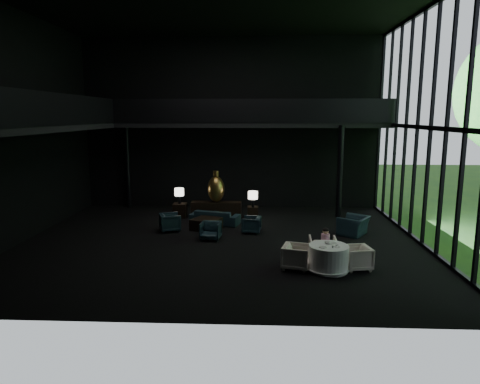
{
  "coord_description": "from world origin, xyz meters",
  "views": [
    {
      "loc": [
        1.3,
        -14.46,
        4.4
      ],
      "look_at": [
        0.64,
        0.5,
        1.72
      ],
      "focal_mm": 32.0,
      "sensor_mm": 36.0,
      "label": 1
    }
  ],
  "objects_px": {
    "side_table_right": "(253,212)",
    "dining_chair_west": "(296,256)",
    "table_lamp_left": "(179,193)",
    "lounge_armchair_south": "(211,231)",
    "console": "(216,210)",
    "coffee_table": "(206,224)",
    "child": "(325,237)",
    "bronze_urn": "(216,189)",
    "side_table_left": "(180,210)",
    "dining_table": "(328,260)",
    "dining_chair_north": "(323,247)",
    "sofa": "(215,215)",
    "table_lamp_right": "(253,196)",
    "lounge_armchair_west": "(170,222)",
    "dining_chair_east": "(357,257)",
    "window_armchair": "(354,223)",
    "lounge_armchair_east": "(251,225)"
  },
  "relations": [
    {
      "from": "coffee_table",
      "to": "dining_table",
      "type": "relative_size",
      "value": 0.76
    },
    {
      "from": "table_lamp_right",
      "to": "coffee_table",
      "type": "xyz_separation_m",
      "value": [
        -1.8,
        -1.8,
        -0.79
      ]
    },
    {
      "from": "console",
      "to": "table_lamp_right",
      "type": "height_order",
      "value": "table_lamp_right"
    },
    {
      "from": "coffee_table",
      "to": "lounge_armchair_south",
      "type": "bearing_deg",
      "value": -76.89
    },
    {
      "from": "side_table_left",
      "to": "dining_chair_west",
      "type": "bearing_deg",
      "value": -53.74
    },
    {
      "from": "bronze_urn",
      "to": "coffee_table",
      "type": "height_order",
      "value": "bronze_urn"
    },
    {
      "from": "dining_chair_east",
      "to": "table_lamp_right",
      "type": "bearing_deg",
      "value": -162.95
    },
    {
      "from": "side_table_left",
      "to": "child",
      "type": "xyz_separation_m",
      "value": [
        5.5,
        -5.4,
        0.42
      ]
    },
    {
      "from": "dining_chair_west",
      "to": "dining_table",
      "type": "bearing_deg",
      "value": -82.35
    },
    {
      "from": "console",
      "to": "window_armchair",
      "type": "height_order",
      "value": "window_armchair"
    },
    {
      "from": "table_lamp_right",
      "to": "lounge_armchair_south",
      "type": "relative_size",
      "value": 1.05
    },
    {
      "from": "table_lamp_left",
      "to": "lounge_armchair_south",
      "type": "relative_size",
      "value": 1.04
    },
    {
      "from": "sofa",
      "to": "lounge_armchair_east",
      "type": "bearing_deg",
      "value": 154.82
    },
    {
      "from": "table_lamp_right",
      "to": "child",
      "type": "relative_size",
      "value": 1.21
    },
    {
      "from": "side_table_right",
      "to": "table_lamp_right",
      "type": "distance_m",
      "value": 0.77
    },
    {
      "from": "side_table_right",
      "to": "dining_chair_east",
      "type": "height_order",
      "value": "dining_chair_east"
    },
    {
      "from": "console",
      "to": "child",
      "type": "relative_size",
      "value": 3.82
    },
    {
      "from": "console",
      "to": "dining_table",
      "type": "relative_size",
      "value": 1.69
    },
    {
      "from": "bronze_urn",
      "to": "lounge_armchair_east",
      "type": "xyz_separation_m",
      "value": [
        1.58,
        -2.4,
        -0.97
      ]
    },
    {
      "from": "bronze_urn",
      "to": "side_table_left",
      "type": "relative_size",
      "value": 2.21
    },
    {
      "from": "dining_chair_north",
      "to": "side_table_left",
      "type": "bearing_deg",
      "value": -42.52
    },
    {
      "from": "console",
      "to": "table_lamp_left",
      "type": "height_order",
      "value": "table_lamp_left"
    },
    {
      "from": "bronze_urn",
      "to": "dining_table",
      "type": "distance_m",
      "value": 7.48
    },
    {
      "from": "window_armchair",
      "to": "coffee_table",
      "type": "xyz_separation_m",
      "value": [
        -5.59,
        0.55,
        -0.26
      ]
    },
    {
      "from": "dining_table",
      "to": "dining_chair_east",
      "type": "distance_m",
      "value": 0.85
    },
    {
      "from": "window_armchair",
      "to": "table_lamp_left",
      "type": "bearing_deg",
      "value": -75.39
    },
    {
      "from": "console",
      "to": "lounge_armchair_south",
      "type": "bearing_deg",
      "value": -87.82
    },
    {
      "from": "coffee_table",
      "to": "dining_chair_west",
      "type": "bearing_deg",
      "value": -53.38
    },
    {
      "from": "bronze_urn",
      "to": "dining_chair_east",
      "type": "bearing_deg",
      "value": -52.82
    },
    {
      "from": "bronze_urn",
      "to": "table_lamp_left",
      "type": "bearing_deg",
      "value": -177.4
    },
    {
      "from": "dining_table",
      "to": "dining_chair_east",
      "type": "xyz_separation_m",
      "value": [
        0.84,
        0.15,
        0.04
      ]
    },
    {
      "from": "lounge_armchair_west",
      "to": "lounge_armchair_south",
      "type": "xyz_separation_m",
      "value": [
        1.69,
        -1.08,
        -0.04
      ]
    },
    {
      "from": "bronze_urn",
      "to": "sofa",
      "type": "bearing_deg",
      "value": -87.2
    },
    {
      "from": "table_lamp_left",
      "to": "lounge_armchair_east",
      "type": "bearing_deg",
      "value": -36.25
    },
    {
      "from": "coffee_table",
      "to": "dining_table",
      "type": "height_order",
      "value": "dining_table"
    },
    {
      "from": "bronze_urn",
      "to": "lounge_armchair_west",
      "type": "xyz_separation_m",
      "value": [
        -1.56,
        -2.31,
        -0.91
      ]
    },
    {
      "from": "table_lamp_right",
      "to": "dining_chair_east",
      "type": "height_order",
      "value": "table_lamp_right"
    },
    {
      "from": "side_table_left",
      "to": "table_lamp_right",
      "type": "bearing_deg",
      "value": -3.02
    },
    {
      "from": "side_table_right",
      "to": "table_lamp_right",
      "type": "relative_size",
      "value": 0.74
    },
    {
      "from": "console",
      "to": "lounge_armchair_east",
      "type": "bearing_deg",
      "value": -56.77
    },
    {
      "from": "coffee_table",
      "to": "child",
      "type": "xyz_separation_m",
      "value": [
        4.1,
        -3.43,
        0.52
      ]
    },
    {
      "from": "side_table_right",
      "to": "dining_chair_west",
      "type": "height_order",
      "value": "dining_chair_west"
    },
    {
      "from": "lounge_armchair_west",
      "to": "dining_chair_east",
      "type": "height_order",
      "value": "lounge_armchair_west"
    },
    {
      "from": "table_lamp_left",
      "to": "child",
      "type": "relative_size",
      "value": 1.19
    },
    {
      "from": "lounge_armchair_south",
      "to": "child",
      "type": "height_order",
      "value": "child"
    },
    {
      "from": "coffee_table",
      "to": "dining_chair_east",
      "type": "bearing_deg",
      "value": -40.68
    },
    {
      "from": "dining_table",
      "to": "child",
      "type": "height_order",
      "value": "child"
    },
    {
      "from": "table_lamp_left",
      "to": "child",
      "type": "height_order",
      "value": "table_lamp_left"
    },
    {
      "from": "side_table_right",
      "to": "coffee_table",
      "type": "bearing_deg",
      "value": -132.69
    },
    {
      "from": "coffee_table",
      "to": "dining_chair_east",
      "type": "xyz_separation_m",
      "value": [
        4.9,
        -4.21,
        0.15
      ]
    }
  ]
}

